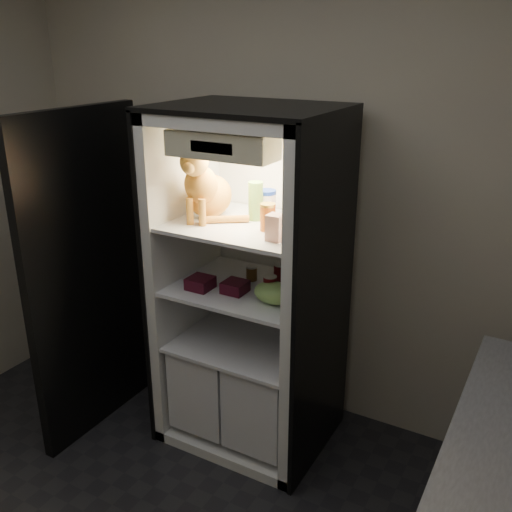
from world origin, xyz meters
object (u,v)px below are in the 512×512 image
Objects in this scene: refrigerator at (252,307)px; grape_bag at (274,293)px; tabby_cat at (205,189)px; berry_box_right at (235,287)px; parmesan_shaker at (256,201)px; pepper_jar at (304,206)px; salsa_jar at (268,217)px; cream_carton at (275,228)px; soda_can_a at (280,275)px; soda_can_c at (270,288)px; mayo_tub at (266,203)px; berry_box_left at (200,283)px; condiment_jar at (252,273)px; soda_can_b at (298,284)px.

refrigerator is 8.80× the size of grape_bag.
tabby_cat reaches higher than berry_box_right.
berry_box_right is (-0.02, -0.18, -0.42)m from parmesan_shaker.
salsa_jar is at bearing -129.89° from pepper_jar.
cream_carton is 0.44m from soda_can_a.
soda_can_c is (0.41, -0.05, -0.45)m from tabby_cat.
grape_bag is at bearing -54.28° from mayo_tub.
soda_can_c is at bearing 146.84° from grape_bag.
parmesan_shaker is 0.46m from soda_can_c.
berry_box_right is at bearing 15.10° from berry_box_left.
parmesan_shaker is at bearing 47.35° from berry_box_left.
parmesan_shaker reaches higher than soda_can_c.
grape_bag is 1.81× the size of berry_box_right.
soda_can_a is at bearing 7.09° from tabby_cat.
refrigerator reaches higher than soda_can_a.
soda_can_c is at bearing 130.22° from cream_carton.
soda_can_c is (0.15, -0.24, -0.36)m from mayo_tub.
berry_box_left is (-0.18, -0.23, -0.01)m from condiment_jar.
salsa_jar reaches higher than cream_carton.
parmesan_shaker is 0.94× the size of grape_bag.
salsa_jar is 0.53m from berry_box_left.
soda_can_c is (-0.09, -0.18, -0.39)m from pepper_jar.
pepper_jar is (0.28, 0.03, 0.60)m from refrigerator.
pepper_jar reaches higher than parmesan_shaker.
salsa_jar is 0.38m from grape_bag.
cream_carton is at bearing -13.96° from berry_box_right.
berry_box_right is at bearing -145.81° from pepper_jar.
berry_box_right is at bearing -93.70° from refrigerator.
mayo_tub reaches higher than soda_can_a.
berry_box_right is at bearing 176.77° from grape_bag.
condiment_jar is (-0.17, 0.13, -0.38)m from salsa_jar.
berry_box_right is (-0.17, -0.18, -0.03)m from soda_can_a.
berry_box_left is at bearing -86.82° from tabby_cat.
refrigerator is 14.88× the size of soda_can_c.
tabby_cat is 2.14× the size of parmesan_shaker.
refrigerator is 8.96× the size of pepper_jar.
cream_carton reaches higher than soda_can_a.
parmesan_shaker is at bearing 134.89° from cream_carton.
pepper_jar is 0.44m from soda_can_c.
parmesan_shaker is 1.61× the size of berry_box_left.
condiment_jar is (-0.20, 0.17, -0.02)m from soda_can_c.
condiment_jar is 0.29m from berry_box_left.
mayo_tub is at bearing 55.03° from condiment_jar.
soda_can_b is at bearing -26.81° from mayo_tub.
tabby_cat is at bearing -156.49° from refrigerator.
cream_carton is at bearing -42.65° from condiment_jar.
berry_box_left is at bearing -146.61° from soda_can_a.
salsa_jar is (0.14, -0.13, -0.03)m from parmesan_shaker.
mayo_tub is 0.68× the size of pepper_jar.
refrigerator reaches higher than berry_box_left.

